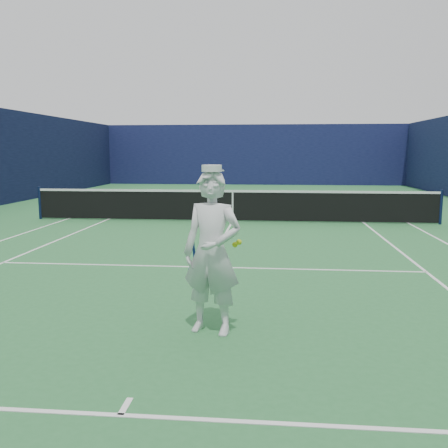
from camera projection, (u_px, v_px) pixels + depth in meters
The scene contains 5 objects.
ground at pixel (233, 221), 15.92m from camera, with size 80.00×80.00×0.00m, color #296C37.
court_markings at pixel (233, 221), 15.92m from camera, with size 11.03×23.83×0.01m.
windscreen_fence at pixel (233, 158), 15.63m from camera, with size 20.12×36.12×4.00m.
tennis_net at pixel (233, 204), 15.84m from camera, with size 12.88×0.09×1.07m.
tennis_player at pixel (212, 252), 6.04m from camera, with size 0.83×0.67×2.06m.
Camera 1 is at (1.26, -15.72, 2.21)m, focal length 40.00 mm.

